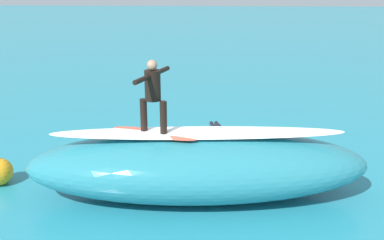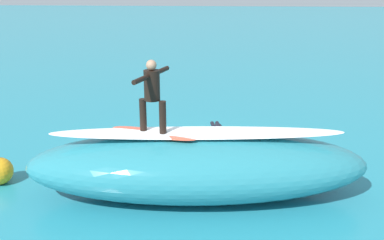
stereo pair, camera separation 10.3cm
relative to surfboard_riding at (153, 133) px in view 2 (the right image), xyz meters
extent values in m
plane|color=teal|center=(-0.66, -2.07, -1.66)|extent=(120.00, 120.00, 0.00)
ellipsoid|color=teal|center=(-1.03, -0.07, -0.85)|extent=(8.37, 3.14, 1.63)
ellipsoid|color=white|center=(-1.03, -0.07, 0.00)|extent=(7.02, 1.39, 0.08)
ellipsoid|color=#E0563D|center=(0.00, 0.00, 0.00)|extent=(2.25, 1.25, 0.08)
cylinder|color=black|center=(0.24, -0.09, 0.42)|extent=(0.16, 0.16, 0.77)
cylinder|color=black|center=(-0.24, 0.09, 0.42)|extent=(0.16, 0.16, 0.77)
cylinder|color=black|center=(0.00, 0.00, 1.15)|extent=(0.47, 0.47, 0.69)
sphere|color=tan|center=(0.00, 0.00, 1.62)|extent=(0.24, 0.24, 0.24)
cylinder|color=black|center=(0.17, 0.46, 1.40)|extent=(0.31, 0.62, 0.11)
cylinder|color=black|center=(-0.17, -0.46, 1.40)|extent=(0.31, 0.62, 0.11)
ellipsoid|color=#E0563D|center=(-1.59, -4.12, -1.61)|extent=(0.91, 2.18, 0.10)
cylinder|color=black|center=(-1.59, -4.12, -1.42)|extent=(0.43, 0.88, 0.30)
sphere|color=#936B4C|center=(-1.67, -3.61, -1.36)|extent=(0.21, 0.21, 0.21)
cylinder|color=black|center=(-1.38, -4.87, -1.50)|extent=(0.24, 0.72, 0.13)
cylinder|color=black|center=(-1.55, -4.90, -1.50)|extent=(0.24, 0.72, 0.13)
ellipsoid|color=white|center=(-0.23, -2.87, -1.60)|extent=(0.72, 0.63, 0.14)
ellipsoid|color=white|center=(1.10, -2.10, -1.58)|extent=(0.84, 0.89, 0.16)
camera|label=1|loc=(-1.36, 9.86, 3.63)|focal=42.15mm
camera|label=2|loc=(-1.46, 9.85, 3.63)|focal=42.15mm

